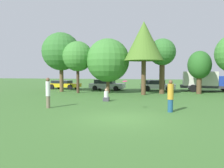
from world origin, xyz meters
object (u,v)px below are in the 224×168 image
at_px(person_thrower, 48,92).
at_px(parked_car_silver, 107,85).
at_px(tree_1, 78,57).
at_px(tree_4, 162,53).
at_px(tree_3, 144,41).
at_px(tree_0, 61,52).
at_px(person_catcher, 170,96).
at_px(frisbee, 125,81).
at_px(tree_5, 199,65).
at_px(parked_car_white, 157,85).
at_px(delivery_truck_blue, 206,81).
at_px(tree_2, 108,60).
at_px(parked_car_yellow, 64,84).
at_px(bystander_sitting, 106,96).

xyz_separation_m(person_thrower, parked_car_silver, (0.50, 14.42, -0.33)).
bearing_deg(tree_1, tree_4, 6.79).
distance_m(person_thrower, tree_3, 11.82).
xyz_separation_m(tree_0, tree_3, (9.71, -1.61, 0.71)).
distance_m(person_catcher, frisbee, 2.77).
distance_m(tree_1, tree_4, 9.15).
height_order(person_catcher, tree_5, tree_5).
distance_m(person_catcher, parked_car_white, 14.40).
relative_size(tree_4, delivery_truck_blue, 0.95).
bearing_deg(tree_1, tree_2, 7.16).
distance_m(person_catcher, parked_car_yellow, 19.82).
height_order(person_catcher, tree_1, tree_1).
bearing_deg(parked_car_silver, tree_2, -71.48).
bearing_deg(tree_5, parked_car_white, 147.17).
xyz_separation_m(tree_1, tree_2, (3.32, 0.42, -0.44)).
bearing_deg(tree_1, parked_car_yellow, 128.61).
relative_size(frisbee, tree_3, 0.04).
distance_m(person_catcher, tree_0, 16.56).
bearing_deg(parked_car_silver, person_catcher, -60.14).
bearing_deg(bystander_sitting, parked_car_yellow, 128.12).
distance_m(person_thrower, person_catcher, 7.63).
xyz_separation_m(tree_0, parked_car_yellow, (-1.44, 3.75, -4.06)).
relative_size(tree_3, parked_car_silver, 1.65).
xyz_separation_m(frisbee, parked_car_white, (1.91, 14.78, -1.09)).
relative_size(person_catcher, tree_4, 0.32).
bearing_deg(tree_1, parked_car_white, 27.90).
bearing_deg(tree_3, person_catcher, -77.27).
relative_size(tree_4, tree_5, 1.29).
bearing_deg(tree_4, tree_3, -140.55).
relative_size(person_catcher, parked_car_yellow, 0.42).
distance_m(tree_2, tree_4, 5.85).
bearing_deg(parked_car_yellow, tree_0, -65.60).
relative_size(tree_0, tree_3, 0.93).
bearing_deg(tree_5, tree_3, -158.79).
bearing_deg(tree_4, person_catcher, -88.65).
bearing_deg(tree_3, bystander_sitting, -115.17).
bearing_deg(tree_0, parked_car_yellow, 111.06).
distance_m(tree_3, delivery_truck_blue, 9.72).
bearing_deg(person_thrower, tree_4, 55.23).
xyz_separation_m(person_catcher, parked_car_white, (-0.70, 14.38, -0.24)).
xyz_separation_m(tree_1, parked_car_yellow, (-3.92, 4.91, -3.39)).
bearing_deg(tree_0, bystander_sitting, -45.17).
bearing_deg(tree_4, tree_1, -173.21).
distance_m(tree_1, parked_car_yellow, 7.14).
distance_m(tree_0, tree_2, 5.95).
relative_size(frisbee, parked_car_yellow, 0.06).
height_order(tree_1, tree_5, tree_1).
height_order(tree_5, delivery_truck_blue, tree_5).
relative_size(person_catcher, tree_2, 0.31).
xyz_separation_m(tree_3, parked_car_white, (1.41, 5.02, -4.71)).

